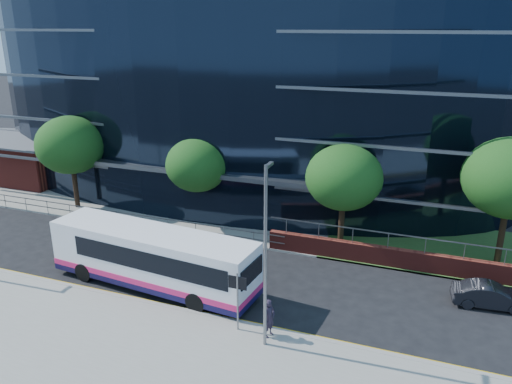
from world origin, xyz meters
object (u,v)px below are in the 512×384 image
at_px(street_sign, 238,290).
at_px(city_bus, 154,258).
at_px(parked_car, 491,296).
at_px(streetlight_east, 266,253).
at_px(tree_far_c, 344,178).
at_px(tree_far_a, 70,145).
at_px(tree_far_d, 511,178).
at_px(pedestrian, 269,318).
at_px(brick_pavilion, 26,158).
at_px(tree_far_b, 197,165).

distance_m(street_sign, city_bus, 6.12).
bearing_deg(parked_car, streetlight_east, 120.13).
relative_size(street_sign, tree_far_c, 0.43).
bearing_deg(tree_far_a, tree_far_c, 0.00).
height_order(tree_far_d, parked_car, tree_far_d).
bearing_deg(tree_far_d, parked_car, -97.86).
distance_m(tree_far_a, pedestrian, 22.05).
distance_m(brick_pavilion, street_sign, 30.49).
relative_size(parked_car, pedestrian, 2.02).
distance_m(tree_far_d, parked_car, 7.01).
bearing_deg(tree_far_d, street_sign, -134.78).
bearing_deg(brick_pavilion, city_bus, -31.52).
relative_size(tree_far_b, pedestrian, 3.39).
distance_m(tree_far_a, parked_car, 28.91).
xyz_separation_m(street_sign, streetlight_east, (1.50, -0.59, 2.29)).
distance_m(tree_far_b, tree_far_c, 10.02).
height_order(tree_far_b, streetlight_east, streetlight_east).
bearing_deg(tree_far_d, pedestrian, -130.94).
relative_size(streetlight_east, parked_car, 2.21).
height_order(street_sign, tree_far_d, tree_far_d).
bearing_deg(tree_far_c, city_bus, -134.51).
height_order(brick_pavilion, tree_far_a, tree_far_a).
distance_m(street_sign, tree_far_a, 20.63).
distance_m(brick_pavilion, tree_far_c, 29.46).
relative_size(tree_far_d, parked_car, 2.06).
bearing_deg(tree_far_d, brick_pavilion, 174.74).
xyz_separation_m(parked_car, pedestrian, (-9.30, -6.31, 0.45)).
relative_size(brick_pavilion, tree_far_c, 1.32).
distance_m(streetlight_east, pedestrian, 3.45).
height_order(tree_far_b, pedestrian, tree_far_b).
distance_m(street_sign, streetlight_east, 2.80).
xyz_separation_m(tree_far_c, pedestrian, (-1.03, -10.56, -3.49)).
relative_size(tree_far_b, tree_far_d, 0.81).
bearing_deg(street_sign, streetlight_east, -21.36).
relative_size(city_bus, pedestrian, 6.57).
bearing_deg(streetlight_east, parked_car, 36.74).
height_order(tree_far_a, tree_far_c, tree_far_a).
xyz_separation_m(brick_pavilion, city_bus, (20.85, -12.79, -0.28)).
xyz_separation_m(tree_far_a, city_bus, (11.85, -8.29, -3.20)).
distance_m(brick_pavilion, city_bus, 24.46).
xyz_separation_m(street_sign, tree_far_a, (-17.50, 10.59, 2.71)).
bearing_deg(streetlight_east, city_bus, 158.02).
relative_size(tree_far_a, parked_car, 1.93).
xyz_separation_m(street_sign, tree_far_d, (11.50, 11.59, 3.04)).
xyz_separation_m(tree_far_c, tree_far_d, (9.00, 1.00, 0.65)).
relative_size(tree_far_b, city_bus, 0.52).
bearing_deg(tree_far_d, city_bus, -151.55).
relative_size(tree_far_a, tree_far_c, 1.07).
bearing_deg(tree_far_b, city_bus, -78.10).
bearing_deg(tree_far_a, street_sign, -31.17).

